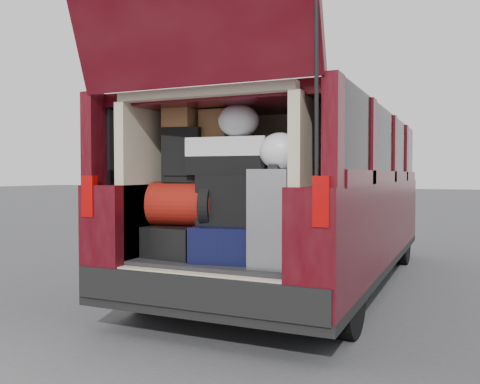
% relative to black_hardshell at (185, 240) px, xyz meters
% --- Properties ---
extents(ground, '(80.00, 80.00, 0.00)m').
position_rel_black_hardshell_xyz_m(ground, '(0.36, -0.18, -0.67)').
color(ground, '#3C3B3E').
rests_on(ground, ground).
extents(minivan, '(1.90, 5.35, 2.77)m').
position_rel_black_hardshell_xyz_m(minivan, '(0.36, 1.68, 0.24)').
color(minivan, black).
rests_on(minivan, ground).
extents(load_floor, '(1.24, 1.05, 0.55)m').
position_rel_black_hardshell_xyz_m(load_floor, '(0.36, 0.10, -0.39)').
color(load_floor, black).
rests_on(load_floor, ground).
extents(black_hardshell, '(0.48, 0.62, 0.23)m').
position_rel_black_hardshell_xyz_m(black_hardshell, '(0.00, 0.00, 0.00)').
color(black_hardshell, black).
rests_on(black_hardshell, load_floor).
extents(navy_hardshell, '(0.57, 0.65, 0.25)m').
position_rel_black_hardshell_xyz_m(navy_hardshell, '(0.41, -0.02, 0.01)').
color(navy_hardshell, black).
rests_on(navy_hardshell, load_floor).
extents(silver_roller, '(0.28, 0.45, 0.66)m').
position_rel_black_hardshell_xyz_m(silver_roller, '(0.81, -0.13, 0.21)').
color(silver_roller, silver).
rests_on(silver_roller, load_floor).
extents(red_duffel, '(0.56, 0.41, 0.33)m').
position_rel_black_hardshell_xyz_m(red_duffel, '(0.01, -0.04, 0.28)').
color(red_duffel, maroon).
rests_on(red_duffel, black_hardshell).
extents(black_soft_case, '(0.52, 0.32, 0.37)m').
position_rel_black_hardshell_xyz_m(black_soft_case, '(0.42, 0.01, 0.32)').
color(black_soft_case, black).
rests_on(black_soft_case, navy_hardshell).
extents(backpack, '(0.32, 0.23, 0.42)m').
position_rel_black_hardshell_xyz_m(backpack, '(-0.01, -0.01, 0.66)').
color(backpack, black).
rests_on(backpack, red_duffel).
extents(twotone_duffel, '(0.64, 0.36, 0.28)m').
position_rel_black_hardshell_xyz_m(twotone_duffel, '(0.38, 0.04, 0.64)').
color(twotone_duffel, silver).
rests_on(twotone_duffel, black_soft_case).
extents(grocery_sack_lower, '(0.23, 0.19, 0.20)m').
position_rel_black_hardshell_xyz_m(grocery_sack_lower, '(-0.04, -0.02, 0.97)').
color(grocery_sack_lower, brown).
rests_on(grocery_sack_lower, backpack).
extents(grocery_sack_upper, '(0.22, 0.19, 0.22)m').
position_rel_black_hardshell_xyz_m(grocery_sack_upper, '(0.22, 0.10, 0.89)').
color(grocery_sack_upper, brown).
rests_on(grocery_sack_upper, twotone_duffel).
extents(plastic_bag_center, '(0.32, 0.30, 0.24)m').
position_rel_black_hardshell_xyz_m(plastic_bag_center, '(0.45, -0.00, 0.90)').
color(plastic_bag_center, white).
rests_on(plastic_bag_center, twotone_duffel).
extents(plastic_bag_right, '(0.31, 0.30, 0.25)m').
position_rel_black_hardshell_xyz_m(plastic_bag_right, '(0.82, -0.13, 0.67)').
color(plastic_bag_right, white).
rests_on(plastic_bag_right, silver_roller).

